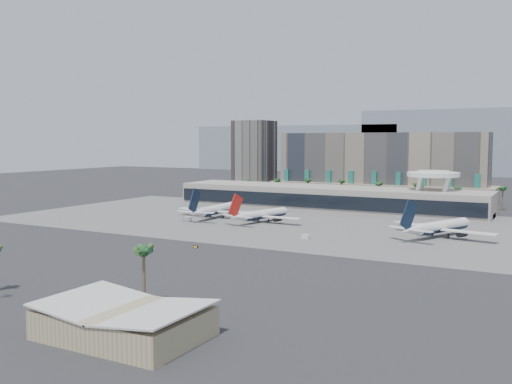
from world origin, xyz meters
The scene contains 16 objects.
ground centered at (0.00, 0.00, 0.00)m, with size 900.00×900.00×0.00m, color #232326.
apron_pad centered at (0.00, 55.00, 0.03)m, with size 260.00×130.00×0.06m, color #5B5B59.
mountain_ridge centered at (27.88, 470.00, 29.89)m, with size 680.00×60.00×70.00m.
hotel centered at (10.00, 174.41, 16.81)m, with size 140.00×30.00×42.00m.
office_tower centered at (-95.00, 200.00, 22.94)m, with size 30.00×30.00×52.00m.
terminal centered at (0.00, 109.84, 6.52)m, with size 170.00×32.50×14.50m.
saucer_structure centered at (55.00, 116.00, 18.45)m, with size 26.00×26.00×21.89m.
palm_row centered at (7.00, 145.00, 10.50)m, with size 157.80×2.80×13.10m.
hangar_right centered at (42.00, -100.00, 2.95)m, with size 30.55×20.60×6.89m.
airliner_left centered at (-33.34, 49.37, 3.99)m, with size 44.52×45.89×15.83m.
airliner_centre centered at (-6.73, 47.02, 3.63)m, with size 39.47×41.00×14.38m.
airliner_right centered at (72.07, 44.37, 4.02)m, with size 42.21×43.50×15.96m.
service_vehicle_a centered at (-38.60, 33.20, 1.03)m, with size 4.23×2.07×2.07m, color white.
service_vehicle_b centered at (28.55, 16.03, 0.82)m, with size 3.18×1.82×1.64m, color silver.
taxiway_sign centered at (2.53, -19.47, 0.45)m, with size 2.02×0.43×0.91m.
near_palm_b centered at (31.53, -81.57, 10.97)m, with size 6.00×6.00×13.85m.
Camera 1 is at (114.36, -180.27, 37.22)m, focal length 40.00 mm.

